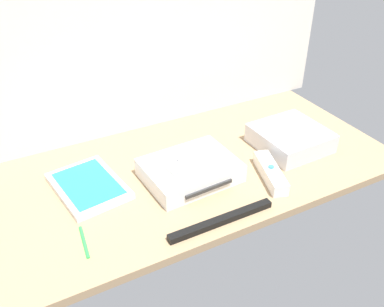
# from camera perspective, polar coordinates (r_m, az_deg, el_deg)

# --- Properties ---
(ground_plane) EXTENTS (1.00, 0.48, 0.02)m
(ground_plane) POSITION_cam_1_polar(r_m,az_deg,el_deg) (1.03, 0.00, -2.32)
(ground_plane) COLOR #9E7F5B
(ground_plane) RESTS_ON ground
(back_wall) EXTENTS (1.10, 0.01, 0.64)m
(back_wall) POSITION_cam_1_polar(r_m,az_deg,el_deg) (1.10, -6.37, 18.76)
(back_wall) COLOR silver
(back_wall) RESTS_ON ground
(game_console) EXTENTS (0.22, 0.17, 0.04)m
(game_console) POSITION_cam_1_polar(r_m,az_deg,el_deg) (0.98, -0.26, -2.29)
(game_console) COLOR white
(game_console) RESTS_ON ground_plane
(mini_computer) EXTENTS (0.18, 0.18, 0.05)m
(mini_computer) POSITION_cam_1_polar(r_m,az_deg,el_deg) (1.12, 13.23, 2.10)
(mini_computer) COLOR silver
(mini_computer) RESTS_ON ground_plane
(game_case) EXTENTS (0.16, 0.21, 0.02)m
(game_case) POSITION_cam_1_polar(r_m,az_deg,el_deg) (0.98, -13.90, -4.28)
(game_case) COLOR white
(game_case) RESTS_ON ground_plane
(remote_wand) EXTENTS (0.08, 0.15, 0.03)m
(remote_wand) POSITION_cam_1_polar(r_m,az_deg,el_deg) (1.00, 10.61, -2.58)
(remote_wand) COLOR white
(remote_wand) RESTS_ON ground_plane
(remote_classic_pad) EXTENTS (0.15, 0.10, 0.02)m
(remote_classic_pad) POSITION_cam_1_polar(r_m,az_deg,el_deg) (0.97, 0.34, -0.56)
(remote_classic_pad) COLOR white
(remote_classic_pad) RESTS_ON game_console
(sensor_bar) EXTENTS (0.24, 0.02, 0.01)m
(sensor_bar) POSITION_cam_1_polar(r_m,az_deg,el_deg) (0.87, 4.04, -9.05)
(sensor_bar) COLOR black
(sensor_bar) RESTS_ON ground_plane
(stylus_pen) EXTENTS (0.02, 0.09, 0.01)m
(stylus_pen) POSITION_cam_1_polar(r_m,az_deg,el_deg) (0.86, -14.49, -11.47)
(stylus_pen) COLOR green
(stylus_pen) RESTS_ON ground_plane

